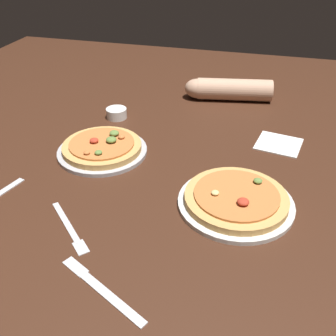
{
  "coord_description": "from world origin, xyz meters",
  "views": [
    {
      "loc": [
        0.23,
        -0.86,
        0.61
      ],
      "look_at": [
        0.0,
        0.0,
        0.02
      ],
      "focal_mm": 41.36,
      "sensor_mm": 36.0,
      "label": 1
    }
  ],
  "objects_px": {
    "napkin_folded": "(279,143)",
    "pizza_plate_far": "(102,148)",
    "ramekin_butter": "(117,113)",
    "diner_arm": "(226,89)",
    "knife_spare": "(102,289)",
    "pizza_plate_near": "(236,200)",
    "fork_left": "(69,228)"
  },
  "relations": [
    {
      "from": "knife_spare",
      "to": "diner_arm",
      "type": "height_order",
      "value": "diner_arm"
    },
    {
      "from": "ramekin_butter",
      "to": "knife_spare",
      "type": "xyz_separation_m",
      "value": [
        0.25,
        -0.72,
        -0.01
      ]
    },
    {
      "from": "napkin_folded",
      "to": "diner_arm",
      "type": "distance_m",
      "value": 0.38
    },
    {
      "from": "pizza_plate_near",
      "to": "knife_spare",
      "type": "bearing_deg",
      "value": -123.33
    },
    {
      "from": "knife_spare",
      "to": "fork_left",
      "type": "bearing_deg",
      "value": 135.11
    },
    {
      "from": "ramekin_butter",
      "to": "pizza_plate_far",
      "type": "bearing_deg",
      "value": -78.6
    },
    {
      "from": "diner_arm",
      "to": "ramekin_butter",
      "type": "bearing_deg",
      "value": -142.85
    },
    {
      "from": "pizza_plate_near",
      "to": "pizza_plate_far",
      "type": "bearing_deg",
      "value": 160.46
    },
    {
      "from": "ramekin_butter",
      "to": "napkin_folded",
      "type": "distance_m",
      "value": 0.57
    },
    {
      "from": "knife_spare",
      "to": "napkin_folded",
      "type": "bearing_deg",
      "value": 65.03
    },
    {
      "from": "pizza_plate_near",
      "to": "pizza_plate_far",
      "type": "height_order",
      "value": "pizza_plate_far"
    },
    {
      "from": "ramekin_butter",
      "to": "knife_spare",
      "type": "bearing_deg",
      "value": -70.65
    },
    {
      "from": "pizza_plate_far",
      "to": "pizza_plate_near",
      "type": "bearing_deg",
      "value": -19.54
    },
    {
      "from": "napkin_folded",
      "to": "diner_arm",
      "type": "bearing_deg",
      "value": 124.42
    },
    {
      "from": "fork_left",
      "to": "napkin_folded",
      "type": "bearing_deg",
      "value": 49.22
    },
    {
      "from": "pizza_plate_near",
      "to": "fork_left",
      "type": "height_order",
      "value": "pizza_plate_near"
    },
    {
      "from": "fork_left",
      "to": "knife_spare",
      "type": "distance_m",
      "value": 0.2
    },
    {
      "from": "pizza_plate_far",
      "to": "ramekin_butter",
      "type": "relative_size",
      "value": 3.74
    },
    {
      "from": "napkin_folded",
      "to": "ramekin_butter",
      "type": "bearing_deg",
      "value": 175.09
    },
    {
      "from": "pizza_plate_near",
      "to": "napkin_folded",
      "type": "height_order",
      "value": "pizza_plate_near"
    },
    {
      "from": "ramekin_butter",
      "to": "napkin_folded",
      "type": "height_order",
      "value": "ramekin_butter"
    },
    {
      "from": "ramekin_butter",
      "to": "diner_arm",
      "type": "distance_m",
      "value": 0.44
    },
    {
      "from": "napkin_folded",
      "to": "knife_spare",
      "type": "distance_m",
      "value": 0.74
    },
    {
      "from": "fork_left",
      "to": "knife_spare",
      "type": "height_order",
      "value": "same"
    },
    {
      "from": "ramekin_butter",
      "to": "napkin_folded",
      "type": "relative_size",
      "value": 0.55
    },
    {
      "from": "napkin_folded",
      "to": "knife_spare",
      "type": "xyz_separation_m",
      "value": [
        -0.31,
        -0.67,
        -0.0
      ]
    },
    {
      "from": "pizza_plate_far",
      "to": "fork_left",
      "type": "height_order",
      "value": "pizza_plate_far"
    },
    {
      "from": "pizza_plate_far",
      "to": "napkin_folded",
      "type": "bearing_deg",
      "value": 20.34
    },
    {
      "from": "ramekin_butter",
      "to": "knife_spare",
      "type": "relative_size",
      "value": 0.33
    },
    {
      "from": "pizza_plate_near",
      "to": "napkin_folded",
      "type": "xyz_separation_m",
      "value": [
        0.1,
        0.34,
        -0.01
      ]
    },
    {
      "from": "napkin_folded",
      "to": "pizza_plate_far",
      "type": "bearing_deg",
      "value": -159.66
    },
    {
      "from": "pizza_plate_near",
      "to": "fork_left",
      "type": "relative_size",
      "value": 1.81
    }
  ]
}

